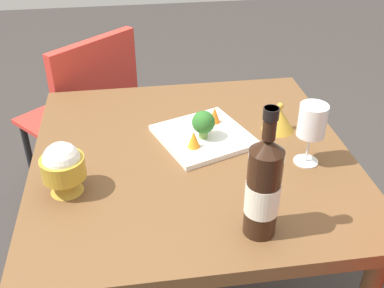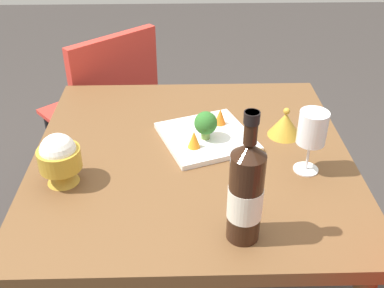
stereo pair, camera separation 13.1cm
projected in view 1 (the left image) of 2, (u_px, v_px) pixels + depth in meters
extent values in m
cube|color=brown|center=(192.00, 158.00, 1.34)|extent=(0.91, 0.91, 0.04)
cylinder|color=brown|center=(272.00, 169.00, 1.91)|extent=(0.05, 0.05, 0.68)
cylinder|color=brown|center=(79.00, 186.00, 1.81)|extent=(0.05, 0.05, 0.68)
cube|color=red|center=(76.00, 119.00, 2.06)|extent=(0.56, 0.56, 0.02)
cube|color=red|center=(97.00, 88.00, 1.84)|extent=(0.29, 0.33, 0.40)
cylinder|color=black|center=(31.00, 162.00, 2.16)|extent=(0.03, 0.03, 0.43)
cylinder|color=black|center=(88.00, 134.00, 2.38)|extent=(0.03, 0.03, 0.43)
cylinder|color=black|center=(76.00, 192.00, 1.98)|extent=(0.03, 0.03, 0.43)
cylinder|color=black|center=(134.00, 158.00, 2.19)|extent=(0.03, 0.03, 0.43)
cylinder|color=black|center=(263.00, 193.00, 1.00)|extent=(0.07, 0.08, 0.22)
cone|color=black|center=(268.00, 145.00, 0.93)|extent=(0.07, 0.08, 0.03)
cylinder|color=black|center=(270.00, 124.00, 0.90)|extent=(0.03, 0.03, 0.07)
cylinder|color=black|center=(271.00, 113.00, 0.89)|extent=(0.03, 0.03, 0.02)
cylinder|color=silver|center=(262.00, 197.00, 1.01)|extent=(0.08, 0.08, 0.08)
cylinder|color=white|center=(306.00, 161.00, 1.29)|extent=(0.07, 0.07, 0.00)
cylinder|color=white|center=(308.00, 148.00, 1.26)|extent=(0.01, 0.01, 0.08)
cylinder|color=white|center=(312.00, 120.00, 1.22)|extent=(0.08, 0.08, 0.09)
cone|color=gold|center=(66.00, 184.00, 1.17)|extent=(0.08, 0.08, 0.04)
cylinder|color=gold|center=(63.00, 168.00, 1.14)|extent=(0.11, 0.11, 0.05)
sphere|color=white|center=(62.00, 160.00, 1.13)|extent=(0.09, 0.09, 0.09)
cone|color=gold|center=(279.00, 119.00, 1.42)|extent=(0.10, 0.10, 0.07)
sphere|color=gold|center=(280.00, 106.00, 1.39)|extent=(0.02, 0.02, 0.02)
cube|color=white|center=(204.00, 136.00, 1.39)|extent=(0.32, 0.32, 0.02)
cylinder|color=#729E4C|center=(203.00, 133.00, 1.36)|extent=(0.03, 0.03, 0.03)
sphere|color=#2D6B28|center=(203.00, 122.00, 1.34)|extent=(0.07, 0.07, 0.07)
cone|color=orange|center=(194.00, 139.00, 1.31)|extent=(0.04, 0.04, 0.05)
cone|color=orange|center=(215.00, 115.00, 1.43)|extent=(0.04, 0.04, 0.05)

